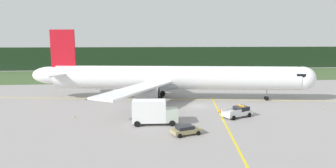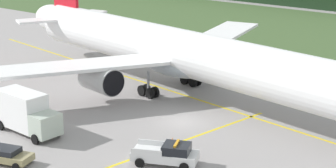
% 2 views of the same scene
% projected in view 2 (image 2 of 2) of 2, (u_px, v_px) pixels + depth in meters
% --- Properties ---
extents(ground, '(320.00, 320.00, 0.00)m').
position_uv_depth(ground, '(182.00, 122.00, 55.68)').
color(ground, gray).
extents(taxiway_centerline_main, '(81.93, 12.91, 0.01)m').
position_uv_depth(taxiway_centerline_main, '(193.00, 98.00, 62.91)').
color(taxiway_centerline_main, yellow).
rests_on(taxiway_centerline_main, ground).
extents(airliner, '(60.99, 42.09, 15.03)m').
position_uv_depth(airliner, '(189.00, 55.00, 62.03)').
color(airliner, white).
rests_on(airliner, ground).
extents(ops_pickup_truck, '(5.65, 4.09, 1.94)m').
position_uv_depth(ops_pickup_truck, '(168.00, 154.00, 46.05)').
color(ops_pickup_truck, white).
rests_on(ops_pickup_truck, ground).
extents(catering_truck, '(7.05, 2.93, 3.94)m').
position_uv_depth(catering_truck, '(26.00, 112.00, 52.44)').
color(catering_truck, '#B0BEAF').
rests_on(catering_truck, ground).
extents(staff_car, '(4.37, 2.98, 1.30)m').
position_uv_depth(staff_car, '(7.00, 155.00, 46.35)').
color(staff_car, '#928759').
rests_on(staff_car, ground).
extents(apron_cone, '(0.59, 0.59, 0.74)m').
position_uv_depth(apron_cone, '(173.00, 142.00, 49.94)').
color(apron_cone, black).
rests_on(apron_cone, ground).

